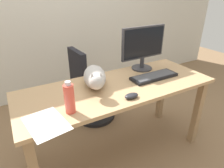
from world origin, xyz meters
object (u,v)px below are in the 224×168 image
at_px(cat, 95,77).
at_px(computer_mouse, 131,96).
at_px(monitor, 143,46).
at_px(water_bottle, 69,98).
at_px(keyboard, 154,76).
at_px(office_chair, 90,91).

xyz_separation_m(cat, computer_mouse, (0.15, -0.31, -0.06)).
height_order(monitor, water_bottle, monitor).
bearing_deg(monitor, keyboard, -99.26).
bearing_deg(office_chair, computer_mouse, -92.42).
height_order(monitor, keyboard, monitor).
xyz_separation_m(office_chair, water_bottle, (-0.48, -0.83, 0.46)).
distance_m(monitor, keyboard, 0.32).
relative_size(monitor, cat, 0.83).
xyz_separation_m(cat, water_bottle, (-0.30, -0.27, 0.02)).
relative_size(monitor, computer_mouse, 4.37).
relative_size(cat, computer_mouse, 5.24).
bearing_deg(keyboard, computer_mouse, -152.56).
height_order(computer_mouse, water_bottle, water_bottle).
height_order(cat, water_bottle, water_bottle).
bearing_deg(cat, office_chair, 71.94).
xyz_separation_m(keyboard, cat, (-0.53, 0.11, 0.07)).
bearing_deg(cat, monitor, 11.94).
bearing_deg(monitor, water_bottle, -155.96).
distance_m(office_chair, computer_mouse, 0.95).
distance_m(cat, water_bottle, 0.40).
relative_size(cat, water_bottle, 2.63).
bearing_deg(water_bottle, cat, 41.73).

